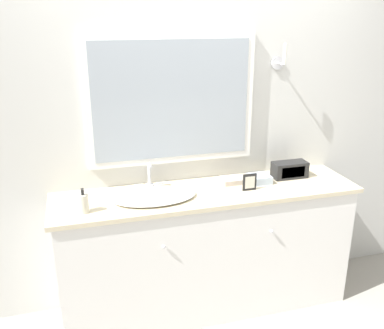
{
  "coord_description": "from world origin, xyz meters",
  "views": [
    {
      "loc": [
        -0.83,
        -2.27,
        2.05
      ],
      "look_at": [
        -0.11,
        0.26,
        1.12
      ],
      "focal_mm": 40.0,
      "sensor_mm": 36.0,
      "label": 1
    }
  ],
  "objects_px": {
    "sink_basin": "(154,195)",
    "picture_frame": "(250,182)",
    "soap_bottle": "(83,203)",
    "appliance_box": "(290,170)"
  },
  "relations": [
    {
      "from": "sink_basin",
      "to": "picture_frame",
      "type": "height_order",
      "value": "sink_basin"
    },
    {
      "from": "picture_frame",
      "to": "soap_bottle",
      "type": "bearing_deg",
      "value": -177.52
    },
    {
      "from": "appliance_box",
      "to": "soap_bottle",
      "type": "bearing_deg",
      "value": -172.55
    },
    {
      "from": "soap_bottle",
      "to": "appliance_box",
      "type": "relative_size",
      "value": 0.63
    },
    {
      "from": "appliance_box",
      "to": "picture_frame",
      "type": "xyz_separation_m",
      "value": [
        -0.38,
        -0.14,
        0.0
      ]
    },
    {
      "from": "sink_basin",
      "to": "picture_frame",
      "type": "relative_size",
      "value": 4.64
    },
    {
      "from": "soap_bottle",
      "to": "appliance_box",
      "type": "xyz_separation_m",
      "value": [
        1.47,
        0.19,
        -0.0
      ]
    },
    {
      "from": "sink_basin",
      "to": "picture_frame",
      "type": "bearing_deg",
      "value": -3.94
    },
    {
      "from": "sink_basin",
      "to": "soap_bottle",
      "type": "distance_m",
      "value": 0.46
    },
    {
      "from": "soap_bottle",
      "to": "appliance_box",
      "type": "bearing_deg",
      "value": 7.45
    }
  ]
}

